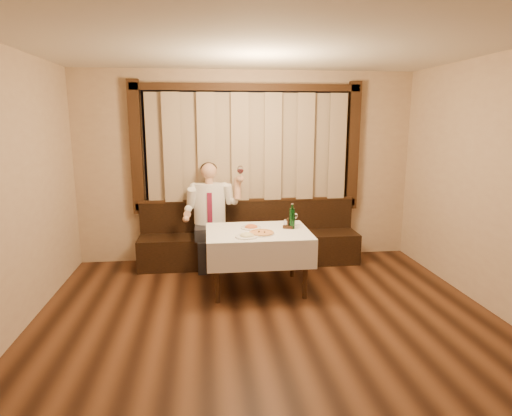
{
  "coord_description": "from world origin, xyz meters",
  "views": [
    {
      "loc": [
        -0.62,
        -3.36,
        2.1
      ],
      "look_at": [
        0.0,
        1.9,
        1.0
      ],
      "focal_mm": 30.0,
      "sensor_mm": 36.0,
      "label": 1
    }
  ],
  "objects": [
    {
      "name": "green_bottle",
      "position": [
        0.44,
        1.74,
        0.89
      ],
      "size": [
        0.07,
        0.07,
        0.32
      ],
      "rotation": [
        0.0,
        0.0,
        0.42
      ],
      "color": "#0E4415",
      "rests_on": "dining_table"
    },
    {
      "name": "cruet_caddy",
      "position": [
        0.39,
        1.76,
        0.8
      ],
      "size": [
        0.14,
        0.11,
        0.13
      ],
      "rotation": [
        0.0,
        0.0,
        -0.41
      ],
      "color": "black",
      "rests_on": "dining_table"
    },
    {
      "name": "table_wine_glass",
      "position": [
        0.51,
        1.89,
        0.88
      ],
      "size": [
        0.06,
        0.06,
        0.17
      ],
      "rotation": [
        0.0,
        0.0,
        0.38
      ],
      "color": "white",
      "rests_on": "dining_table"
    },
    {
      "name": "room",
      "position": [
        -0.0,
        0.97,
        1.5
      ],
      "size": [
        5.01,
        6.01,
        2.81
      ],
      "color": "black",
      "rests_on": "ground"
    },
    {
      "name": "seated_man",
      "position": [
        -0.57,
        2.63,
        0.86
      ],
      "size": [
        0.85,
        0.63,
        1.5
      ],
      "color": "black",
      "rests_on": "ground"
    },
    {
      "name": "banquette",
      "position": [
        0.0,
        2.72,
        0.31
      ],
      "size": [
        3.2,
        0.61,
        0.94
      ],
      "color": "black",
      "rests_on": "ground"
    },
    {
      "name": "pizza",
      "position": [
        0.02,
        1.54,
        0.77
      ],
      "size": [
        0.32,
        0.32,
        0.03
      ],
      "rotation": [
        0.0,
        0.0,
        0.39
      ],
      "color": "white",
      "rests_on": "dining_table"
    },
    {
      "name": "pasta_red",
      "position": [
        -0.07,
        1.82,
        0.79
      ],
      "size": [
        0.26,
        0.26,
        0.09
      ],
      "rotation": [
        0.0,
        0.0,
        -0.37
      ],
      "color": "white",
      "rests_on": "dining_table"
    },
    {
      "name": "dining_table",
      "position": [
        0.0,
        1.7,
        0.65
      ],
      "size": [
        1.27,
        0.97,
        0.76
      ],
      "color": "black",
      "rests_on": "ground"
    },
    {
      "name": "pasta_cream",
      "position": [
        -0.16,
        1.42,
        0.79
      ],
      "size": [
        0.27,
        0.27,
        0.09
      ],
      "rotation": [
        0.0,
        0.0,
        0.12
      ],
      "color": "white",
      "rests_on": "dining_table"
    }
  ]
}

